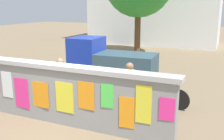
# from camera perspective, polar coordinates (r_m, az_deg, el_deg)

# --- Properties ---
(ground) EXTENTS (60.00, 60.00, 0.00)m
(ground) POSITION_cam_1_polar(r_m,az_deg,el_deg) (14.59, 7.62, 1.07)
(ground) COLOR #7A664C
(poster_wall) EXTENTS (6.28, 0.42, 1.65)m
(poster_wall) POSITION_cam_1_polar(r_m,az_deg,el_deg) (7.30, -10.37, -5.02)
(poster_wall) COLOR gray
(poster_wall) RESTS_ON ground
(auto_rickshaw_truck) EXTENTS (3.66, 1.65, 1.85)m
(auto_rickshaw_truck) POSITION_cam_1_polar(r_m,az_deg,el_deg) (11.18, -0.84, 2.02)
(auto_rickshaw_truck) COLOR black
(auto_rickshaw_truck) RESTS_ON ground
(motorcycle) EXTENTS (1.89, 0.59, 0.87)m
(motorcycle) POSITION_cam_1_polar(r_m,az_deg,el_deg) (9.83, -18.15, -2.95)
(motorcycle) COLOR black
(motorcycle) RESTS_ON ground
(bicycle_near) EXTENTS (1.67, 0.54, 0.95)m
(bicycle_near) POSITION_cam_1_polar(r_m,az_deg,el_deg) (8.70, 11.10, -5.36)
(bicycle_near) COLOR black
(bicycle_near) RESTS_ON ground
(person_walking) EXTENTS (0.36, 0.36, 1.62)m
(person_walking) POSITION_cam_1_polar(r_m,az_deg,el_deg) (8.30, -10.91, -1.79)
(person_walking) COLOR purple
(person_walking) RESTS_ON ground
(person_bystander) EXTENTS (0.45, 0.45, 1.62)m
(person_bystander) POSITION_cam_1_polar(r_m,az_deg,el_deg) (7.55, 3.75, -3.13)
(person_bystander) COLOR #BF6626
(person_bystander) RESTS_ON ground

